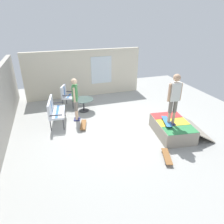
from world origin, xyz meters
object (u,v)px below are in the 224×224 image
at_px(patio_bench, 54,109).
at_px(patio_table, 84,103).
at_px(skate_ramp, 173,128).
at_px(person_skater, 174,96).
at_px(skateboard_by_bench, 83,125).
at_px(skateboard_on_ramp, 167,121).
at_px(patio_chair_near_house, 66,94).
at_px(skateboard_spare, 167,156).
at_px(person_watching, 75,96).

bearing_deg(patio_bench, patio_table, -57.88).
height_order(skate_ramp, person_skater, person_skater).
relative_size(patio_bench, skateboard_by_bench, 1.59).
bearing_deg(skateboard_on_ramp, patio_chair_near_house, 38.64).
bearing_deg(patio_table, skateboard_by_bench, 168.48).
distance_m(skateboard_by_bench, skateboard_spare, 3.41).
bearing_deg(skateboard_by_bench, skate_ramp, -117.62).
relative_size(patio_table, skateboard_by_bench, 1.09).
distance_m(person_watching, skateboard_by_bench, 1.17).
distance_m(skate_ramp, skateboard_spare, 1.50).
bearing_deg(skate_ramp, patio_bench, 61.41).
xyz_separation_m(person_watching, skateboard_on_ramp, (-2.24, -2.82, -0.44)).
bearing_deg(patio_bench, person_watching, -87.79).
bearing_deg(patio_table, skateboard_spare, -157.04).
relative_size(skateboard_spare, skateboard_on_ramp, 1.00).
relative_size(person_watching, skateboard_on_ramp, 2.15).
distance_m(patio_chair_near_house, skateboard_on_ramp, 4.86).
relative_size(patio_table, skateboard_spare, 1.10).
bearing_deg(skateboard_on_ramp, skateboard_by_bench, 59.24).
bearing_deg(patio_chair_near_house, skateboard_on_ramp, -141.36).
bearing_deg(skateboard_by_bench, patio_chair_near_house, 9.38).
xyz_separation_m(patio_chair_near_house, patio_table, (-0.78, -0.66, -0.21)).
xyz_separation_m(person_skater, skateboard_by_bench, (1.69, 2.77, -1.49)).
relative_size(patio_bench, skateboard_spare, 1.60).
distance_m(skate_ramp, person_watching, 3.91).
distance_m(patio_bench, person_skater, 4.53).
xyz_separation_m(patio_bench, person_watching, (0.03, -0.87, 0.43)).
height_order(person_skater, skateboard_spare, person_skater).
bearing_deg(skateboard_by_bench, patio_bench, 58.68).
xyz_separation_m(patio_table, skateboard_by_bench, (-1.43, 0.29, -0.32)).
xyz_separation_m(patio_table, skateboard_on_ramp, (-3.02, -2.38, 0.20)).
relative_size(patio_bench, person_skater, 0.74).
bearing_deg(patio_table, person_skater, -141.56).
height_order(patio_table, person_skater, person_skater).
distance_m(person_skater, skateboard_by_bench, 3.57).
bearing_deg(skateboard_on_ramp, person_watching, 51.53).
bearing_deg(person_watching, skate_ramp, -125.23).
height_order(patio_chair_near_house, person_skater, person_skater).
bearing_deg(patio_bench, skate_ramp, -118.59).
bearing_deg(person_skater, patio_table, 38.44).
height_order(person_watching, skateboard_by_bench, person_watching).
relative_size(patio_chair_near_house, skateboard_spare, 1.24).
bearing_deg(patio_chair_near_house, skateboard_spare, -153.88).
bearing_deg(patio_chair_near_house, skateboard_by_bench, -170.62).
xyz_separation_m(person_watching, person_skater, (-2.34, -2.91, 0.53)).
height_order(patio_bench, skateboard_spare, patio_bench).
height_order(patio_bench, person_watching, person_watching).
bearing_deg(skateboard_spare, person_skater, -34.74).
bearing_deg(person_watching, person_skater, -128.71).
height_order(skate_ramp, skateboard_by_bench, skate_ramp).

